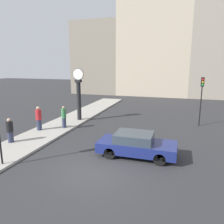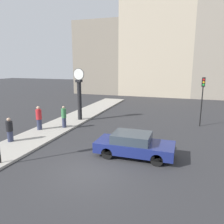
{
  "view_description": "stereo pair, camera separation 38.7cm",
  "coord_description": "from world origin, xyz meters",
  "px_view_note": "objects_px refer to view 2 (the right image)",
  "views": [
    {
      "loc": [
        3.71,
        -9.05,
        5.1
      ],
      "look_at": [
        -1.53,
        7.71,
        1.27
      ],
      "focal_mm": 35.0,
      "sensor_mm": 36.0,
      "label": 1
    },
    {
      "loc": [
        4.08,
        -8.93,
        5.1
      ],
      "look_at": [
        -1.53,
        7.71,
        1.27
      ],
      "focal_mm": 35.0,
      "sensor_mm": 36.0,
      "label": 2
    }
  ],
  "objects_px": {
    "sedan_car": "(134,145)",
    "traffic_light_far": "(203,92)",
    "street_clock": "(79,95)",
    "pedestrian_black_jacket": "(10,130)",
    "pedestrian_red_top": "(39,118)",
    "pedestrian_green_hoodie": "(64,117)"
  },
  "relations": [
    {
      "from": "street_clock",
      "to": "pedestrian_black_jacket",
      "type": "height_order",
      "value": "street_clock"
    },
    {
      "from": "pedestrian_black_jacket",
      "to": "pedestrian_red_top",
      "type": "height_order",
      "value": "pedestrian_red_top"
    },
    {
      "from": "sedan_car",
      "to": "traffic_light_far",
      "type": "height_order",
      "value": "traffic_light_far"
    },
    {
      "from": "traffic_light_far",
      "to": "street_clock",
      "type": "xyz_separation_m",
      "value": [
        -10.42,
        -1.62,
        -0.55
      ]
    },
    {
      "from": "pedestrian_black_jacket",
      "to": "street_clock",
      "type": "bearing_deg",
      "value": 76.24
    },
    {
      "from": "sedan_car",
      "to": "pedestrian_green_hoodie",
      "type": "distance_m",
      "value": 7.4
    },
    {
      "from": "sedan_car",
      "to": "pedestrian_black_jacket",
      "type": "relative_size",
      "value": 2.72
    },
    {
      "from": "street_clock",
      "to": "pedestrian_red_top",
      "type": "bearing_deg",
      "value": -111.56
    },
    {
      "from": "pedestrian_black_jacket",
      "to": "pedestrian_red_top",
      "type": "bearing_deg",
      "value": 87.55
    },
    {
      "from": "sedan_car",
      "to": "pedestrian_green_hoodie",
      "type": "xyz_separation_m",
      "value": [
        -6.54,
        3.46,
        0.32
      ]
    },
    {
      "from": "traffic_light_far",
      "to": "pedestrian_green_hoodie",
      "type": "xyz_separation_m",
      "value": [
        -10.43,
        -4.38,
        -1.91
      ]
    },
    {
      "from": "pedestrian_black_jacket",
      "to": "pedestrian_red_top",
      "type": "xyz_separation_m",
      "value": [
        0.12,
        2.9,
        0.13
      ]
    },
    {
      "from": "sedan_car",
      "to": "traffic_light_far",
      "type": "relative_size",
      "value": 1.07
    },
    {
      "from": "sedan_car",
      "to": "street_clock",
      "type": "height_order",
      "value": "street_clock"
    },
    {
      "from": "sedan_car",
      "to": "pedestrian_black_jacket",
      "type": "distance_m",
      "value": 8.2
    },
    {
      "from": "street_clock",
      "to": "pedestrian_green_hoodie",
      "type": "relative_size",
      "value": 2.66
    },
    {
      "from": "traffic_light_far",
      "to": "pedestrian_red_top",
      "type": "distance_m",
      "value": 13.3
    },
    {
      "from": "sedan_car",
      "to": "pedestrian_red_top",
      "type": "height_order",
      "value": "pedestrian_red_top"
    },
    {
      "from": "pedestrian_black_jacket",
      "to": "pedestrian_green_hoodie",
      "type": "xyz_separation_m",
      "value": [
        1.64,
        4.03,
        0.09
      ]
    },
    {
      "from": "street_clock",
      "to": "pedestrian_black_jacket",
      "type": "bearing_deg",
      "value": -103.76
    },
    {
      "from": "street_clock",
      "to": "pedestrian_black_jacket",
      "type": "relative_size",
      "value": 2.9
    },
    {
      "from": "sedan_car",
      "to": "traffic_light_far",
      "type": "xyz_separation_m",
      "value": [
        3.9,
        7.84,
        2.22
      ]
    }
  ]
}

